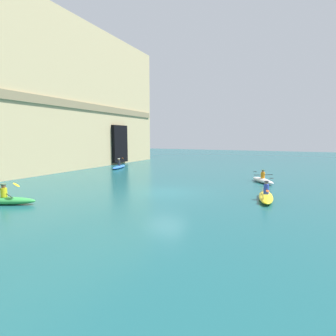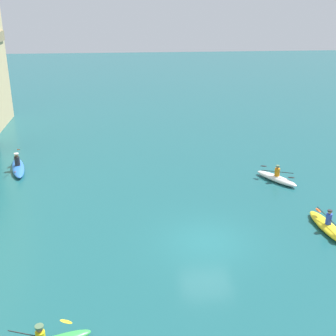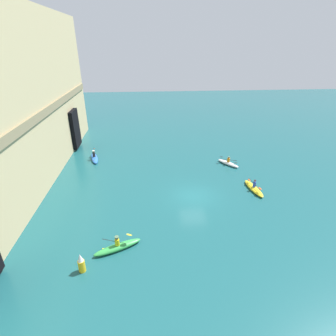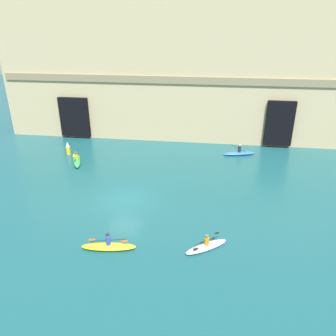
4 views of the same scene
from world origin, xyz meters
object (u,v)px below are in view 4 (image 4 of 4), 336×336
object	(u,v)px
kayak_green	(77,160)
kayak_blue	(239,153)
marker_buoy	(68,149)
kayak_white	(206,246)
kayak_yellow	(109,246)

from	to	relation	value
kayak_green	kayak_blue	bearing A→B (deg)	-99.01
marker_buoy	kayak_green	bearing A→B (deg)	-49.74
kayak_green	marker_buoy	size ratio (longest dim) A/B	2.45
kayak_white	kayak_blue	bearing A→B (deg)	44.36
kayak_green	marker_buoy	bearing A→B (deg)	16.29
kayak_white	kayak_yellow	bearing A→B (deg)	152.34
kayak_yellow	kayak_blue	bearing A→B (deg)	-124.98
marker_buoy	kayak_blue	bearing A→B (deg)	7.14
kayak_green	kayak_yellow	size ratio (longest dim) A/B	0.98
kayak_blue	marker_buoy	distance (m)	18.33
marker_buoy	kayak_white	bearing A→B (deg)	-42.85
kayak_blue	marker_buoy	bearing A→B (deg)	-8.06
kayak_yellow	kayak_green	bearing A→B (deg)	-67.42
kayak_white	marker_buoy	world-z (taller)	marker_buoy
kayak_green	kayak_blue	size ratio (longest dim) A/B	0.96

